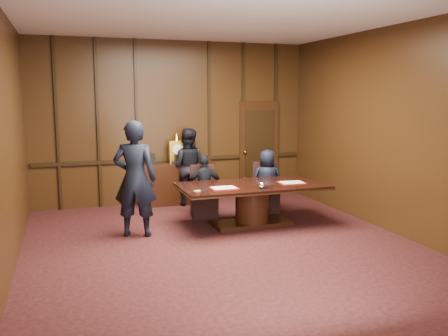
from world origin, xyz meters
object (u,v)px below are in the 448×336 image
(conference_table, at_px, (252,198))
(signatory_right, at_px, (267,181))
(witness_left, at_px, (135,179))
(signatory_left, at_px, (205,187))
(sideboard, at_px, (177,182))
(witness_right, at_px, (187,167))

(conference_table, xyz_separation_m, signatory_right, (0.65, 0.80, 0.13))
(signatory_right, bearing_deg, witness_left, 32.07)
(signatory_left, height_order, witness_left, witness_left)
(sideboard, bearing_deg, signatory_right, -41.78)
(signatory_left, distance_m, witness_left, 1.65)
(sideboard, distance_m, witness_left, 2.48)
(sideboard, height_order, signatory_right, sideboard)
(conference_table, distance_m, signatory_right, 1.04)
(witness_left, bearing_deg, sideboard, -100.66)
(conference_table, relative_size, signatory_left, 2.15)
(signatory_right, relative_size, witness_left, 0.66)
(signatory_left, xyz_separation_m, witness_right, (-0.03, 1.20, 0.22))
(sideboard, height_order, conference_table, sideboard)
(witness_left, bearing_deg, conference_table, -162.23)
(witness_left, bearing_deg, signatory_left, -133.08)
(signatory_left, bearing_deg, witness_right, -82.20)
(signatory_right, bearing_deg, signatory_left, 16.56)
(signatory_right, distance_m, witness_left, 2.85)
(sideboard, distance_m, conference_table, 2.33)
(witness_right, bearing_deg, signatory_right, 161.10)
(signatory_left, distance_m, witness_right, 1.22)
(sideboard, relative_size, signatory_right, 1.25)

